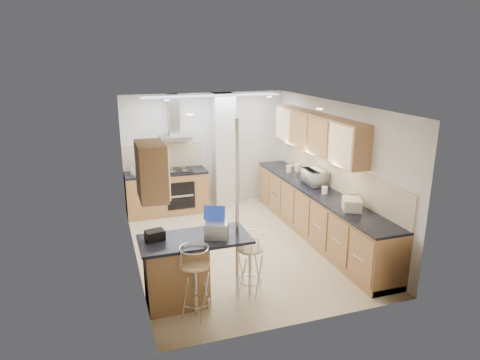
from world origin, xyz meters
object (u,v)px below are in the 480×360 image
object	(u,v)px
laptop	(217,230)
bar_stool_end	(250,264)
microwave	(315,177)
bread_bin	(352,204)
bar_stool_near	(195,282)

from	to	relation	value
laptop	bar_stool_end	world-z (taller)	laptop
microwave	laptop	distance (m)	3.02
bread_bin	bar_stool_near	bearing A→B (deg)	-141.52
microwave	bar_stool_near	bearing A→B (deg)	127.05
bread_bin	laptop	bearing A→B (deg)	-146.08
microwave	bar_stool_end	distance (m)	2.72
bar_stool_end	laptop	bearing A→B (deg)	105.36
bar_stool_end	bread_bin	world-z (taller)	bread_bin
microwave	laptop	size ratio (longest dim) A/B	1.71
laptop	microwave	bearing A→B (deg)	60.57
bar_stool_end	bread_bin	xyz separation A→B (m)	(1.85, 0.40, 0.54)
bar_stool_near	bar_stool_end	size ratio (longest dim) A/B	1.06
laptop	bar_stool_end	bearing A→B (deg)	23.69
bar_stool_end	bread_bin	bearing A→B (deg)	-62.29
microwave	bar_stool_near	size ratio (longest dim) A/B	0.53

